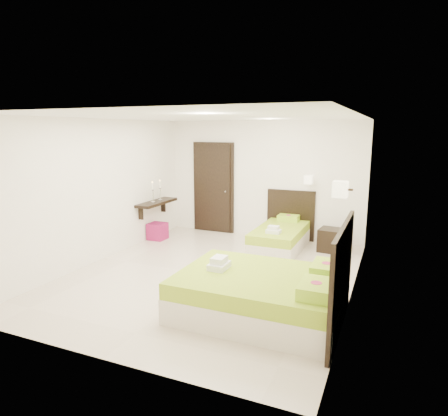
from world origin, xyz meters
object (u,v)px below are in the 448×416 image
at_px(bed_single, 281,236).
at_px(nightstand, 333,240).
at_px(ottoman, 158,231).
at_px(bed_double, 266,293).

relative_size(bed_single, nightstand, 3.43).
height_order(nightstand, ottoman, nightstand).
bearing_deg(ottoman, nightstand, 9.34).
bearing_deg(nightstand, bed_single, -162.34).
relative_size(bed_single, ottoman, 4.84).
height_order(bed_double, nightstand, bed_double).
bearing_deg(bed_double, ottoman, 141.76).
bearing_deg(bed_single, bed_double, -78.53).
distance_m(bed_double, ottoman, 4.24).
bearing_deg(nightstand, ottoman, -165.13).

